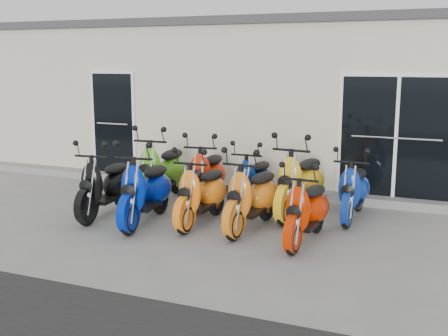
{
  "coord_description": "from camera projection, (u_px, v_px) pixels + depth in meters",
  "views": [
    {
      "loc": [
        3.55,
        -7.93,
        2.54
      ],
      "look_at": [
        0.0,
        0.6,
        0.75
      ],
      "focal_mm": 45.0,
      "sensor_mm": 36.0,
      "label": 1
    }
  ],
  "objects": [
    {
      "name": "ground",
      "position": [
        210.0,
        220.0,
        9.01
      ],
      "size": [
        80.0,
        80.0,
        0.0
      ],
      "primitive_type": "plane",
      "color": "gray",
      "rests_on": "ground"
    },
    {
      "name": "building",
      "position": [
        298.0,
        99.0,
        13.42
      ],
      "size": [
        14.0,
        6.0,
        3.2
      ],
      "primitive_type": "cube",
      "color": "beige",
      "rests_on": "ground"
    },
    {
      "name": "roof_cap",
      "position": [
        300.0,
        27.0,
        13.1
      ],
      "size": [
        14.2,
        6.2,
        0.16
      ],
      "primitive_type": "cube",
      "color": "#3F3F42",
      "rests_on": "building"
    },
    {
      "name": "front_step",
      "position": [
        252.0,
        189.0,
        10.82
      ],
      "size": [
        14.0,
        0.4,
        0.15
      ],
      "primitive_type": "cube",
      "color": "gray",
      "rests_on": "ground"
    },
    {
      "name": "door_left",
      "position": [
        114.0,
        121.0,
        11.94
      ],
      "size": [
        1.07,
        0.08,
        2.22
      ],
      "primitive_type": "cube",
      "color": "black",
      "rests_on": "front_step"
    },
    {
      "name": "door_right",
      "position": [
        396.0,
        134.0,
        9.75
      ],
      "size": [
        2.02,
        0.08,
        2.22
      ],
      "primitive_type": "cube",
      "color": "black",
      "rests_on": "front_step"
    },
    {
      "name": "scooter_front_black",
      "position": [
        105.0,
        177.0,
        9.15
      ],
      "size": [
        0.82,
        1.83,
        1.31
      ],
      "primitive_type": null,
      "rotation": [
        0.0,
        0.0,
        0.1
      ],
      "color": "black",
      "rests_on": "ground"
    },
    {
      "name": "scooter_front_blue",
      "position": [
        146.0,
        181.0,
        8.71
      ],
      "size": [
        0.9,
        1.93,
        1.38
      ],
      "primitive_type": null,
      "rotation": [
        0.0,
        0.0,
        0.12
      ],
      "color": "#001E9D",
      "rests_on": "ground"
    },
    {
      "name": "scooter_front_orange_a",
      "position": [
        202.0,
        184.0,
        8.69
      ],
      "size": [
        0.66,
        1.73,
        1.27
      ],
      "primitive_type": null,
      "rotation": [
        0.0,
        0.0,
        -0.02
      ],
      "color": "orange",
      "rests_on": "ground"
    },
    {
      "name": "scooter_front_orange_b",
      "position": [
        252.0,
        187.0,
        8.39
      ],
      "size": [
        0.8,
        1.83,
        1.32
      ],
      "primitive_type": null,
      "rotation": [
        0.0,
        0.0,
        -0.09
      ],
      "color": "orange",
      "rests_on": "ground"
    },
    {
      "name": "scooter_front_red",
      "position": [
        307.0,
        201.0,
        7.79
      ],
      "size": [
        0.7,
        1.68,
        1.22
      ],
      "primitive_type": null,
      "rotation": [
        0.0,
        0.0,
        -0.06
      ],
      "color": "#BA2100",
      "rests_on": "ground"
    },
    {
      "name": "scooter_back_green",
      "position": [
        162.0,
        162.0,
        10.12
      ],
      "size": [
        0.79,
        1.97,
        1.43
      ],
      "primitive_type": null,
      "rotation": [
        0.0,
        0.0,
        0.05
      ],
      "color": "#56B023",
      "rests_on": "ground"
    },
    {
      "name": "scooter_back_red",
      "position": [
        207.0,
        168.0,
        9.85
      ],
      "size": [
        0.91,
        1.9,
        1.35
      ],
      "primitive_type": null,
      "rotation": [
        0.0,
        0.0,
        0.14
      ],
      "color": "red",
      "rests_on": "ground"
    },
    {
      "name": "scooter_back_blue",
      "position": [
        254.0,
        174.0,
        9.61
      ],
      "size": [
        0.61,
        1.67,
        1.23
      ],
      "primitive_type": null,
      "rotation": [
        0.0,
        0.0,
        0.0
      ],
      "color": "navy",
      "rests_on": "ground"
    },
    {
      "name": "scooter_back_yellow",
      "position": [
        301.0,
        173.0,
        9.15
      ],
      "size": [
        0.9,
        2.0,
        1.43
      ],
      "primitive_type": null,
      "rotation": [
        0.0,
        0.0,
        -0.1
      ],
      "color": "yellow",
      "rests_on": "ground"
    },
    {
      "name": "scooter_back_extra",
      "position": [
        354.0,
        182.0,
        8.97
      ],
      "size": [
        0.61,
        1.67,
        1.23
      ],
      "primitive_type": null,
      "rotation": [
        0.0,
        0.0,
        0.0
      ],
      "color": "navy",
      "rests_on": "ground"
    }
  ]
}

